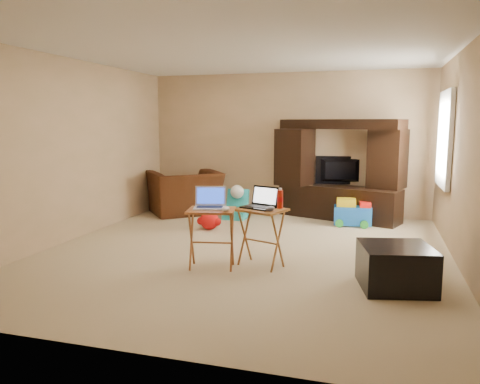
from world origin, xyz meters
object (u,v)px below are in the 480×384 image
(mouse_right, at_px, (270,209))
(water_bottle, at_px, (280,199))
(tray_table_right, at_px, (261,238))
(mouse_left, at_px, (226,209))
(entertainment_center, at_px, (339,170))
(push_toy, at_px, (353,212))
(recliner, at_px, (185,193))
(television, at_px, (340,171))
(laptop_right, at_px, (258,198))
(plush_toy, at_px, (209,215))
(laptop_left, at_px, (210,198))
(ottoman, at_px, (396,267))
(tray_table_left, at_px, (212,239))
(child_rocker, at_px, (235,204))

(mouse_right, xyz_separation_m, water_bottle, (0.07, 0.20, 0.08))
(tray_table_right, xyz_separation_m, mouse_left, (-0.33, -0.29, 0.37))
(entertainment_center, bearing_deg, push_toy, -42.25)
(recliner, relative_size, water_bottle, 5.73)
(television, height_order, laptop_right, television)
(plush_toy, relative_size, mouse_left, 3.22)
(water_bottle, bearing_deg, recliner, 131.19)
(laptop_left, bearing_deg, entertainment_center, 54.28)
(television, distance_m, recliner, 2.77)
(ottoman, bearing_deg, water_bottle, 162.06)
(plush_toy, height_order, tray_table_right, tray_table_right)
(mouse_right, bearing_deg, tray_table_right, 137.29)
(push_toy, bearing_deg, water_bottle, -111.16)
(ottoman, relative_size, tray_table_left, 0.99)
(push_toy, bearing_deg, television, 105.63)
(ottoman, xyz_separation_m, tray_table_right, (-1.45, 0.32, 0.12))
(mouse_left, bearing_deg, child_rocker, 104.85)
(water_bottle, bearing_deg, entertainment_center, 81.52)
(television, xyz_separation_m, laptop_left, (-1.18, -3.36, -0.01))
(entertainment_center, height_order, plush_toy, entertainment_center)
(mouse_right, bearing_deg, entertainment_center, 80.79)
(laptop_right, bearing_deg, mouse_right, -18.33)
(television, bearing_deg, tray_table_left, 64.65)
(laptop_left, height_order, mouse_left, laptop_left)
(child_rocker, relative_size, mouse_right, 3.69)
(recliner, relative_size, laptop_right, 3.37)
(plush_toy, relative_size, laptop_left, 1.25)
(tray_table_left, bearing_deg, mouse_left, -31.34)
(laptop_right, bearing_deg, mouse_left, -111.66)
(laptop_left, bearing_deg, plush_toy, 95.03)
(tray_table_right, distance_m, laptop_left, 0.74)
(tray_table_left, relative_size, laptop_left, 1.91)
(child_rocker, bearing_deg, laptop_right, -68.34)
(ottoman, xyz_separation_m, laptop_left, (-2.00, 0.14, 0.58))
(tray_table_right, relative_size, laptop_left, 1.90)
(push_toy, distance_m, water_bottle, 2.55)
(push_toy, distance_m, laptop_right, 2.69)
(plush_toy, height_order, laptop_right, laptop_right)
(plush_toy, distance_m, water_bottle, 2.12)
(television, bearing_deg, child_rocker, 15.52)
(tray_table_left, distance_m, water_bottle, 0.89)
(push_toy, relative_size, water_bottle, 2.86)
(recliner, bearing_deg, television, 150.43)
(recliner, distance_m, tray_table_right, 3.37)
(entertainment_center, bearing_deg, mouse_right, -79.39)
(entertainment_center, xyz_separation_m, water_bottle, (-0.43, -2.89, -0.07))
(push_toy, relative_size, laptop_right, 1.68)
(tray_table_left, distance_m, mouse_left, 0.42)
(ottoman, distance_m, laptop_right, 1.63)
(plush_toy, height_order, push_toy, same)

